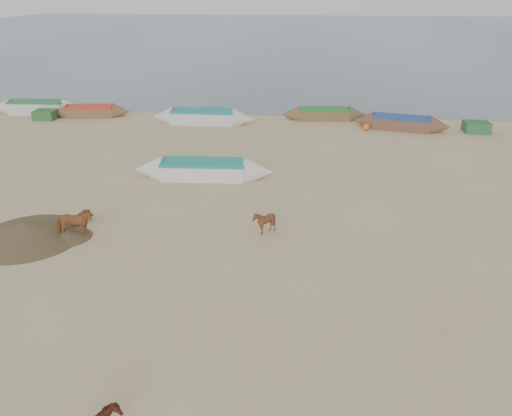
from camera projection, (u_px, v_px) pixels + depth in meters
The scene contains 8 objects.
ground at pixel (242, 294), 14.84m from camera, with size 140.00×140.00×0.00m, color tan.
sea at pixel (301, 35), 89.16m from camera, with size 160.00×160.00×0.00m, color slate.
cow_adult at pixel (74, 224), 17.83m from camera, with size 0.63×1.37×1.16m, color #995B32.
calf_front at pixel (264, 222), 18.21m from camera, with size 0.76×0.86×0.94m, color #572C1B.
near_canoe at pixel (203, 170), 23.49m from camera, with size 6.63×1.39×0.83m, color silver, non-canonical shape.
debris_pile at pixel (27, 230), 18.00m from camera, with size 3.98×3.98×0.56m, color brown.
waterline_canoes at pixel (315, 117), 32.73m from camera, with size 48.60×4.46×0.92m.
beach_clutter at pixel (327, 120), 32.54m from camera, with size 41.69×3.47×0.64m.
Camera 1 is at (1.70, -12.36, 8.43)m, focal length 35.00 mm.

